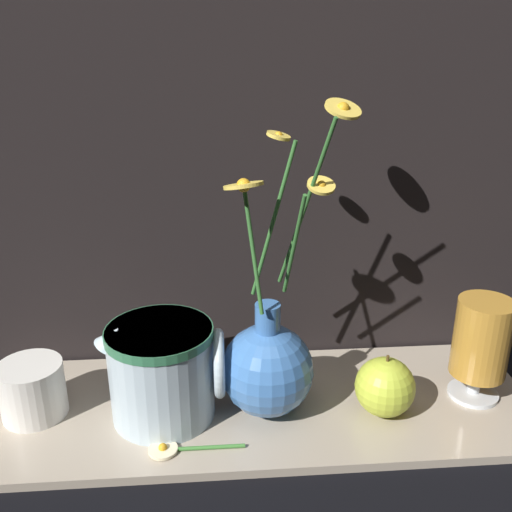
{
  "coord_description": "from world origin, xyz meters",
  "views": [
    {
      "loc": [
        -0.05,
        -0.65,
        0.49
      ],
      "look_at": [
        0.01,
        0.0,
        0.23
      ],
      "focal_mm": 40.0,
      "sensor_mm": 36.0,
      "label": 1
    }
  ],
  "objects_px": {
    "orange_fruit": "(385,387)",
    "vase_with_flowers": "(268,364)",
    "tea_glass": "(481,341)",
    "ceramic_pitcher": "(163,368)",
    "yellow_mug": "(30,391)"
  },
  "relations": [
    {
      "from": "tea_glass",
      "to": "orange_fruit",
      "type": "relative_size",
      "value": 1.67
    },
    {
      "from": "vase_with_flowers",
      "to": "ceramic_pitcher",
      "type": "height_order",
      "value": "vase_with_flowers"
    },
    {
      "from": "tea_glass",
      "to": "orange_fruit",
      "type": "height_order",
      "value": "tea_glass"
    },
    {
      "from": "yellow_mug",
      "to": "ceramic_pitcher",
      "type": "distance_m",
      "value": 0.18
    },
    {
      "from": "orange_fruit",
      "to": "vase_with_flowers",
      "type": "bearing_deg",
      "value": 172.75
    },
    {
      "from": "yellow_mug",
      "to": "tea_glass",
      "type": "height_order",
      "value": "tea_glass"
    },
    {
      "from": "ceramic_pitcher",
      "to": "orange_fruit",
      "type": "distance_m",
      "value": 0.29
    },
    {
      "from": "yellow_mug",
      "to": "orange_fruit",
      "type": "distance_m",
      "value": 0.47
    },
    {
      "from": "vase_with_flowers",
      "to": "yellow_mug",
      "type": "bearing_deg",
      "value": 177.82
    },
    {
      "from": "ceramic_pitcher",
      "to": "tea_glass",
      "type": "bearing_deg",
      "value": 0.95
    },
    {
      "from": "vase_with_flowers",
      "to": "tea_glass",
      "type": "xyz_separation_m",
      "value": [
        0.29,
        0.01,
        0.02
      ]
    },
    {
      "from": "vase_with_flowers",
      "to": "orange_fruit",
      "type": "bearing_deg",
      "value": -7.25
    },
    {
      "from": "vase_with_flowers",
      "to": "orange_fruit",
      "type": "relative_size",
      "value": 4.59
    },
    {
      "from": "orange_fruit",
      "to": "tea_glass",
      "type": "bearing_deg",
      "value": 11.34
    },
    {
      "from": "orange_fruit",
      "to": "ceramic_pitcher",
      "type": "bearing_deg",
      "value": 175.98
    }
  ]
}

